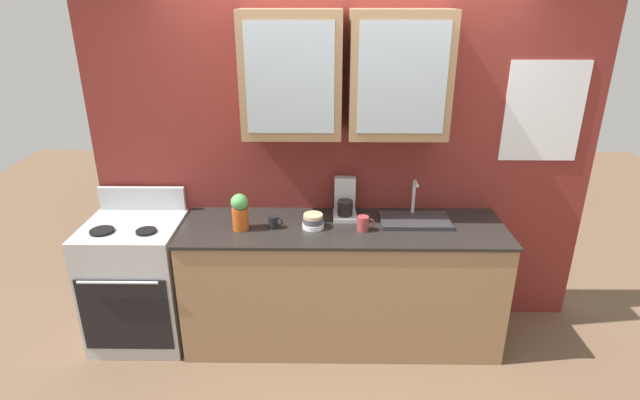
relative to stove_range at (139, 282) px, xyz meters
name	(u,v)px	position (x,y,z in m)	size (l,w,h in m)	color
ground_plane	(341,336)	(1.51, 0.00, -0.47)	(10.00, 10.00, 0.00)	brown
back_wall_unit	(344,139)	(1.51, 0.32, 1.01)	(3.67, 0.44, 2.61)	maroon
counter	(342,283)	(1.51, 0.00, -0.01)	(2.28, 0.67, 0.93)	#93704C
stove_range	(139,282)	(0.00, 0.00, 0.00)	(0.68, 0.65, 1.11)	silver
sink_faucet	(415,219)	(2.02, 0.08, 0.48)	(0.49, 0.29, 0.29)	#2D2D30
bowl_stack	(313,221)	(1.30, -0.02, 0.51)	(0.15, 0.15, 0.10)	white
vase	(240,211)	(0.79, -0.05, 0.59)	(0.12, 0.12, 0.26)	#BF4C19
cup_near_sink	(363,223)	(1.64, -0.06, 0.51)	(0.12, 0.08, 0.10)	#993838
cup_near_bowls	(274,222)	(1.02, -0.03, 0.50)	(0.10, 0.07, 0.09)	black
coffee_maker	(345,202)	(1.52, 0.18, 0.57)	(0.17, 0.20, 0.29)	#B7B7BC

